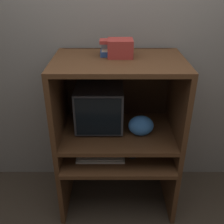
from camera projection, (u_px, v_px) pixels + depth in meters
ground_plane at (117, 224)px, 2.40m from camera, size 12.00×12.00×0.00m
wall_back at (117, 62)px, 2.43m from camera, size 6.00×0.06×2.60m
desk_base at (117, 169)px, 2.47m from camera, size 1.04×0.71×0.60m
desk_monitor_shelf at (117, 134)px, 2.34m from camera, size 1.04×0.67×0.20m
hutch_upper at (118, 83)px, 2.15m from camera, size 1.04×0.67×0.65m
crt_monitor at (99, 106)px, 2.30m from camera, size 0.41×0.42×0.39m
keyboard at (100, 158)px, 2.27m from camera, size 0.42×0.14×0.03m
mouse at (132, 157)px, 2.28m from camera, size 0.07×0.05×0.03m
snack_bag at (141, 126)px, 2.23m from camera, size 0.21×0.16×0.18m
book_stack at (111, 48)px, 2.07m from camera, size 0.18×0.13×0.13m
storage_box at (120, 48)px, 2.04m from camera, size 0.20×0.17×0.14m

